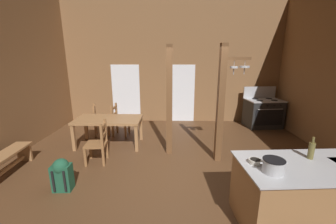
{
  "coord_description": "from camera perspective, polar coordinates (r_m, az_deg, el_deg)",
  "views": [
    {
      "loc": [
        0.01,
        -3.64,
        2.29
      ],
      "look_at": [
        -0.09,
        0.78,
        1.13
      ],
      "focal_mm": 22.36,
      "sensor_mm": 36.0,
      "label": 1
    }
  ],
  "objects": [
    {
      "name": "ground_plane",
      "position": [
        4.33,
        1.03,
        -18.08
      ],
      "size": [
        8.28,
        8.48,
        0.1
      ],
      "primitive_type": "cube",
      "color": "brown"
    },
    {
      "name": "wall_back",
      "position": [
        7.55,
        1.24,
        13.29
      ],
      "size": [
        8.28,
        0.14,
        4.22
      ],
      "primitive_type": "cube",
      "color": "brown",
      "rests_on": "ground_plane"
    },
    {
      "name": "glazed_door_back_left",
      "position": [
        7.77,
        -11.36,
        4.99
      ],
      "size": [
        1.0,
        0.01,
        2.05
      ],
      "primitive_type": "cube",
      "color": "white",
      "rests_on": "ground_plane"
    },
    {
      "name": "glazed_panel_back_right",
      "position": [
        7.59,
        4.03,
        5.02
      ],
      "size": [
        0.84,
        0.01,
        2.05
      ],
      "primitive_type": "cube",
      "color": "white",
      "rests_on": "ground_plane"
    },
    {
      "name": "kitchen_island",
      "position": [
        3.72,
        35.45,
        -17.85
      ],
      "size": [
        2.22,
        1.1,
        0.91
      ],
      "color": "#9E7044",
      "rests_on": "ground_plane"
    },
    {
      "name": "stove_range",
      "position": [
        7.76,
        24.43,
        -0.16
      ],
      "size": [
        1.22,
        0.93,
        1.32
      ],
      "color": "#272727",
      "rests_on": "ground_plane"
    },
    {
      "name": "support_post_with_pot_rack",
      "position": [
        4.65,
        14.55,
        2.92
      ],
      "size": [
        0.64,
        0.22,
        2.57
      ],
      "color": "brown",
      "rests_on": "ground_plane"
    },
    {
      "name": "support_post_center",
      "position": [
        4.9,
        0.36,
        2.84
      ],
      "size": [
        0.14,
        0.14,
        2.57
      ],
      "color": "brown",
      "rests_on": "ground_plane"
    },
    {
      "name": "dining_table",
      "position": [
        5.73,
        -15.87,
        -2.56
      ],
      "size": [
        1.7,
        0.9,
        0.74
      ],
      "color": "#9E7044",
      "rests_on": "ground_plane"
    },
    {
      "name": "ladderback_chair_near_window",
      "position": [
        6.45,
        -13.2,
        -2.3
      ],
      "size": [
        0.47,
        0.47,
        0.95
      ],
      "color": "olive",
      "rests_on": "ground_plane"
    },
    {
      "name": "ladderback_chair_by_post",
      "position": [
        4.92,
        -18.49,
        -8.08
      ],
      "size": [
        0.48,
        0.48,
        0.95
      ],
      "color": "olive",
      "rests_on": "ground_plane"
    },
    {
      "name": "ladderback_chair_at_table_end",
      "position": [
        6.63,
        -18.06,
        -2.2
      ],
      "size": [
        0.55,
        0.55,
        0.95
      ],
      "color": "olive",
      "rests_on": "ground_plane"
    },
    {
      "name": "bench_along_left_wall",
      "position": [
        5.33,
        -38.25,
        -10.57
      ],
      "size": [
        0.44,
        1.4,
        0.44
      ],
      "color": "#9E7044",
      "rests_on": "ground_plane"
    },
    {
      "name": "backpack",
      "position": [
        4.25,
        -26.96,
        -14.75
      ],
      "size": [
        0.33,
        0.32,
        0.6
      ],
      "color": "#1E5138",
      "rests_on": "ground_plane"
    },
    {
      "name": "stockpot_on_counter",
      "position": [
        2.94,
        26.78,
        -12.99
      ],
      "size": [
        0.33,
        0.26,
        0.17
      ],
      "color": "#B7BABF",
      "rests_on": "kitchen_island"
    },
    {
      "name": "mixing_bowl_on_counter",
      "position": [
        3.1,
        22.66,
        -12.31
      ],
      "size": [
        0.16,
        0.16,
        0.06
      ],
      "color": "silver",
      "rests_on": "kitchen_island"
    },
    {
      "name": "bottle_tall_on_counter",
      "position": [
        3.56,
        34.48,
        -8.57
      ],
      "size": [
        0.08,
        0.08,
        0.32
      ],
      "color": "brown",
      "rests_on": "kitchen_island"
    }
  ]
}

